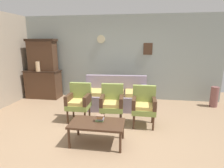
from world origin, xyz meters
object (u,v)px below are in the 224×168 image
at_px(floral_couch, 115,97).
at_px(book_stack_on_table, 100,118).
at_px(armchair_near_cabinet, 79,100).
at_px(coffee_table, 97,125).
at_px(vase_on_cabinet, 38,66).
at_px(armchair_near_couch_end, 112,102).
at_px(floor_vase_by_wall, 214,97).
at_px(side_cabinet, 44,84).
at_px(armchair_by_doorway, 144,104).

xyz_separation_m(floral_couch, book_stack_on_table, (-0.03, -1.89, 0.16)).
bearing_deg(armchair_near_cabinet, floral_couch, 52.86).
bearing_deg(coffee_table, vase_on_cabinet, 136.65).
relative_size(floral_couch, armchair_near_couch_end, 2.05).
xyz_separation_m(floral_couch, floor_vase_by_wall, (2.85, 0.51, -0.03)).
bearing_deg(side_cabinet, armchair_near_cabinet, -41.57).
distance_m(vase_on_cabinet, floor_vase_by_wall, 5.50).
height_order(vase_on_cabinet, floral_couch, vase_on_cabinet).
distance_m(side_cabinet, armchair_near_couch_end, 3.04).
relative_size(armchair_near_couch_end, floor_vase_by_wall, 1.50).
xyz_separation_m(armchair_near_cabinet, coffee_table, (0.67, -0.95, -0.12)).
xyz_separation_m(vase_on_cabinet, floral_couch, (2.60, -0.43, -0.76)).
bearing_deg(book_stack_on_table, coffee_table, -131.76).
relative_size(side_cabinet, coffee_table, 1.16).
bearing_deg(coffee_table, armchair_by_doorway, 46.57).
distance_m(floral_couch, armchair_near_cabinet, 1.25).
height_order(side_cabinet, floral_couch, side_cabinet).
distance_m(vase_on_cabinet, floral_couch, 2.74).
relative_size(armchair_near_cabinet, armchair_near_couch_end, 1.00).
bearing_deg(side_cabinet, vase_on_cabinet, -105.66).
xyz_separation_m(armchair_near_cabinet, book_stack_on_table, (0.72, -0.90, -0.01)).
bearing_deg(floor_vase_by_wall, armchair_by_doorway, -143.34).
xyz_separation_m(armchair_near_couch_end, coffee_table, (-0.13, -0.96, -0.12)).
distance_m(side_cabinet, armchair_by_doorway, 3.71).
height_order(vase_on_cabinet, armchair_near_couch_end, vase_on_cabinet).
distance_m(side_cabinet, book_stack_on_table, 3.54).
xyz_separation_m(armchair_near_cabinet, armchair_by_doorway, (1.53, -0.04, 0.00)).
distance_m(side_cabinet, vase_on_cabinet, 0.65).
relative_size(floral_couch, floor_vase_by_wall, 3.07).
distance_m(floral_couch, book_stack_on_table, 1.90).
relative_size(armchair_near_cabinet, book_stack_on_table, 5.43).
bearing_deg(floor_vase_by_wall, armchair_near_cabinet, -157.42).
bearing_deg(coffee_table, floral_couch, 87.61).
xyz_separation_m(side_cabinet, vase_on_cabinet, (-0.05, -0.17, 0.62)).
xyz_separation_m(side_cabinet, coffee_table, (2.47, -2.55, -0.09)).
bearing_deg(armchair_near_couch_end, floor_vase_by_wall, 27.94).
xyz_separation_m(armchair_by_doorway, book_stack_on_table, (-0.82, -0.86, -0.01)).
bearing_deg(floor_vase_by_wall, vase_on_cabinet, -179.23).
distance_m(armchair_near_cabinet, book_stack_on_table, 1.15).
bearing_deg(vase_on_cabinet, coffee_table, -43.35).
relative_size(armchair_near_couch_end, armchair_by_doorway, 1.00).
bearing_deg(armchair_near_cabinet, book_stack_on_table, -51.44).
xyz_separation_m(side_cabinet, floor_vase_by_wall, (5.40, -0.10, -0.17)).
bearing_deg(armchair_by_doorway, floral_couch, 127.29).
xyz_separation_m(floral_couch, armchair_near_cabinet, (-0.75, -0.99, 0.17)).
distance_m(armchair_near_cabinet, floor_vase_by_wall, 3.90).
bearing_deg(book_stack_on_table, armchair_near_couch_end, 84.90).
bearing_deg(coffee_table, book_stack_on_table, 48.24).
bearing_deg(vase_on_cabinet, book_stack_on_table, -42.15).
height_order(floral_couch, armchair_near_couch_end, same).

